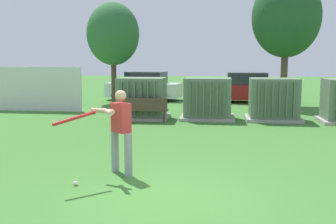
# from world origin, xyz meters

# --- Properties ---
(ground_plane) EXTENTS (96.00, 96.00, 0.00)m
(ground_plane) POSITION_xyz_m (0.00, 0.00, 0.00)
(ground_plane) COLOR #3D752D
(fence_panel) EXTENTS (4.80, 0.12, 2.00)m
(fence_panel) POSITION_xyz_m (-7.69, 10.50, 1.00)
(fence_panel) COLOR silver
(fence_panel) RESTS_ON ground
(transformer_west) EXTENTS (2.10, 1.70, 1.62)m
(transformer_west) POSITION_xyz_m (-2.20, 8.86, 0.79)
(transformer_west) COLOR #9E9B93
(transformer_west) RESTS_ON ground
(transformer_mid_west) EXTENTS (2.10, 1.70, 1.62)m
(transformer_mid_west) POSITION_xyz_m (0.39, 9.05, 0.79)
(transformer_mid_west) COLOR #9E9B93
(transformer_mid_west) RESTS_ON ground
(transformer_mid_east) EXTENTS (2.10, 1.70, 1.62)m
(transformer_mid_east) POSITION_xyz_m (2.92, 9.10, 0.79)
(transformer_mid_east) COLOR #9E9B93
(transformer_mid_east) RESTS_ON ground
(park_bench) EXTENTS (1.81, 0.44, 0.92)m
(park_bench) POSITION_xyz_m (-1.95, 7.92, 0.54)
(park_bench) COLOR #4C3828
(park_bench) RESTS_ON ground
(batter) EXTENTS (1.26, 1.37, 1.74)m
(batter) POSITION_xyz_m (-1.13, 1.16, 0.98)
(batter) COLOR gray
(batter) RESTS_ON ground
(sports_ball) EXTENTS (0.09, 0.09, 0.09)m
(sports_ball) POSITION_xyz_m (-1.77, 0.34, 0.04)
(sports_ball) COLOR white
(sports_ball) RESTS_ON ground
(tree_left) EXTENTS (2.79, 2.79, 5.32)m
(tree_left) POSITION_xyz_m (-4.84, 14.35, 3.65)
(tree_left) COLOR #4C3828
(tree_left) RESTS_ON ground
(tree_center_left) EXTENTS (3.34, 3.34, 6.38)m
(tree_center_left) POSITION_xyz_m (4.01, 13.94, 4.38)
(tree_center_left) COLOR brown
(tree_center_left) RESTS_ON ground
(parked_car_leftmost) EXTENTS (4.40, 2.35, 1.62)m
(parked_car_leftmost) POSITION_xyz_m (-3.46, 15.91, 0.75)
(parked_car_leftmost) COLOR silver
(parked_car_leftmost) RESTS_ON ground
(parked_car_left_of_center) EXTENTS (4.20, 1.93, 1.62)m
(parked_car_left_of_center) POSITION_xyz_m (2.18, 15.53, 0.75)
(parked_car_left_of_center) COLOR maroon
(parked_car_left_of_center) RESTS_ON ground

